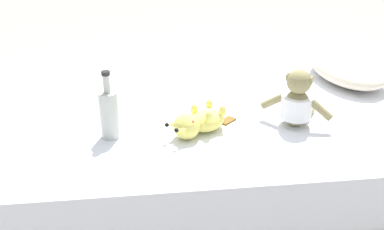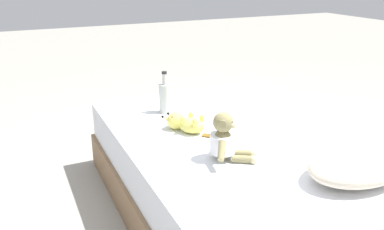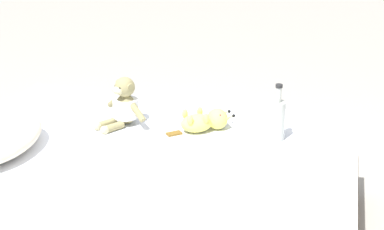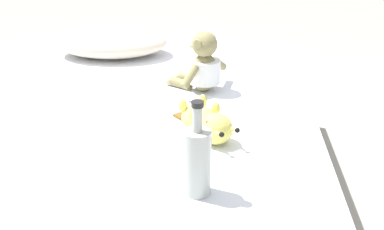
% 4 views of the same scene
% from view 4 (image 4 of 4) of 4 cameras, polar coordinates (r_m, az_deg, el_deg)
% --- Properties ---
extents(ground_plane, '(16.00, 16.00, 0.00)m').
position_cam_4_polar(ground_plane, '(2.14, -6.60, -10.42)').
color(ground_plane, '#9E998E').
extents(bed, '(1.39, 1.84, 0.46)m').
position_cam_4_polar(bed, '(2.02, -6.91, -5.21)').
color(bed, '#846647').
rests_on(bed, ground_plane).
extents(pillow, '(0.52, 0.33, 0.13)m').
position_cam_4_polar(pillow, '(2.47, -8.65, 7.80)').
color(pillow, beige).
rests_on(pillow, bed).
extents(plush_monkey, '(0.25, 0.26, 0.24)m').
position_cam_4_polar(plush_monkey, '(2.02, 1.11, 5.28)').
color(plush_monkey, '#8E8456').
rests_on(plush_monkey, bed).
extents(plush_yellow_creature, '(0.23, 0.30, 0.10)m').
position_cam_4_polar(plush_yellow_creature, '(1.68, 1.61, -0.79)').
color(plush_yellow_creature, '#EAE066').
rests_on(plush_yellow_creature, bed).
extents(glass_bottle, '(0.07, 0.07, 0.26)m').
position_cam_4_polar(glass_bottle, '(1.36, 0.57, -4.90)').
color(glass_bottle, '#B7BCB2').
rests_on(glass_bottle, bed).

